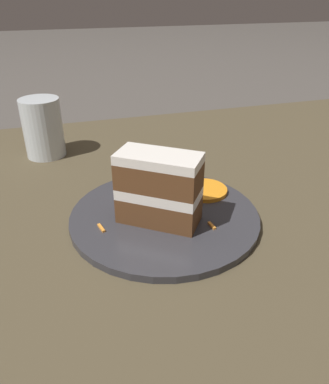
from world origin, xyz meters
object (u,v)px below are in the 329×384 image
object	(u,v)px
plate	(164,216)
drinking_glass	(44,132)
orange_garnish	(205,190)
cake_slice	(159,189)
cream_dollop	(157,175)

from	to	relation	value
plate	drinking_glass	size ratio (longest dim) A/B	2.40
plate	drinking_glass	xyz separation A→B (m)	(0.16, -0.30, 0.04)
orange_garnish	drinking_glass	size ratio (longest dim) A/B	0.63
plate	drinking_glass	world-z (taller)	drinking_glass
orange_garnish	drinking_glass	distance (m)	0.35
cake_slice	plate	bearing A→B (deg)	-3.89
plate	cream_dollop	xyz separation A→B (m)	(-0.01, -0.08, 0.03)
plate	orange_garnish	distance (m)	0.09
plate	cake_slice	xyz separation A→B (m)	(0.01, 0.01, 0.06)
drinking_glass	cream_dollop	bearing A→B (deg)	128.69
drinking_glass	plate	bearing A→B (deg)	117.96
plate	drinking_glass	bearing A→B (deg)	-62.04
plate	cream_dollop	distance (m)	0.09
drinking_glass	orange_garnish	bearing A→B (deg)	133.06
orange_garnish	drinking_glass	xyz separation A→B (m)	(0.24, -0.26, 0.04)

